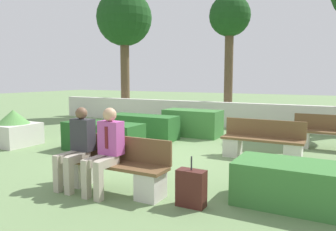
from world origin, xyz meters
The scene contains 15 objects.
ground_plane centered at (0.00, 0.00, 0.00)m, with size 60.00×60.00×0.00m, color #6B8956.
perimeter_wall centered at (0.00, 5.07, 0.46)m, with size 14.99×0.30×0.92m.
bench_front centered at (0.80, -2.42, 0.34)m, with size 1.91×0.49×0.87m.
bench_left_side centered at (2.47, 0.85, 0.34)m, with size 1.81×0.48×0.87m.
bench_right_side centered at (3.92, 2.63, 0.35)m, with size 2.05×0.49×0.87m.
person_seated_man centered at (0.77, -2.56, 0.76)m, with size 0.38×0.63×1.36m.
person_seated_woman centered at (0.17, -2.56, 0.74)m, with size 0.38×0.63×1.34m.
hedge_block_near_left centered at (3.64, -1.70, 0.31)m, with size 2.00×0.89×0.62m.
hedge_block_near_right centered at (-0.11, 2.80, 0.41)m, with size 1.78×0.84×0.82m.
hedge_block_mid_left centered at (-1.18, -0.28, 0.36)m, with size 2.04×0.79×0.72m.
hedge_block_mid_right centered at (-1.25, 1.68, 0.35)m, with size 2.13×0.77×0.70m.
planter_corner_left centered at (-3.82, -0.80, 0.43)m, with size 1.09×1.09×0.96m.
suitcase centered at (2.18, -2.43, 0.27)m, with size 0.41×0.21×0.73m.
tree_leftmost centered at (-4.86, 5.85, 4.39)m, with size 2.49×2.49×5.73m.
tree_center_left centered at (0.02, 5.94, 3.97)m, with size 1.59×1.59×4.99m.
Camera 1 is at (4.02, -6.56, 1.84)m, focal length 35.00 mm.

